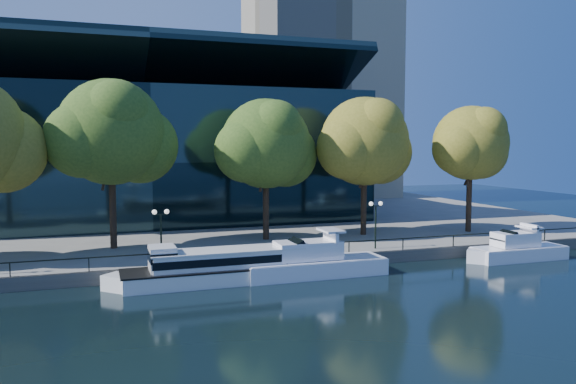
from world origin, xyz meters
name	(u,v)px	position (x,y,z in m)	size (l,w,h in m)	color
ground	(239,285)	(0.00, 0.00, 0.00)	(160.00, 160.00, 0.00)	black
promenade	(173,216)	(0.00, 36.38, 0.50)	(90.00, 67.08, 1.00)	slate
railing	(229,249)	(0.00, 3.25, 1.94)	(88.20, 0.08, 0.99)	black
convention_building	(143,156)	(-4.00, 31.79, 8.51)	(50.00, 24.57, 21.43)	black
office_tower	(318,11)	(28.00, 55.00, 33.02)	(22.50, 22.50, 65.90)	tan
tour_boat	(216,266)	(-1.43, 1.01, 1.22)	(15.17, 3.38, 2.88)	white
cruiser_near	(309,262)	(5.54, 0.75, 1.08)	(11.99, 3.09, 3.47)	white
cruiser_far	(515,249)	(24.33, 0.55, 0.97)	(9.38, 2.60, 3.06)	white
tree_2	(113,134)	(-7.90, 11.86, 10.70)	(11.17, 9.16, 14.37)	black
tree_3	(268,146)	(5.73, 11.93, 9.74)	(10.37, 8.50, 13.07)	black
tree_4	(366,143)	(15.63, 11.51, 9.97)	(10.76, 8.83, 13.46)	black
tree_5	(472,145)	(26.66, 9.85, 9.83)	(9.38, 7.69, 12.75)	black
lamp_1	(161,223)	(-4.88, 4.50, 3.98)	(1.26, 0.36, 4.03)	black
lamp_2	(376,214)	(13.06, 4.50, 3.98)	(1.26, 0.36, 4.03)	black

